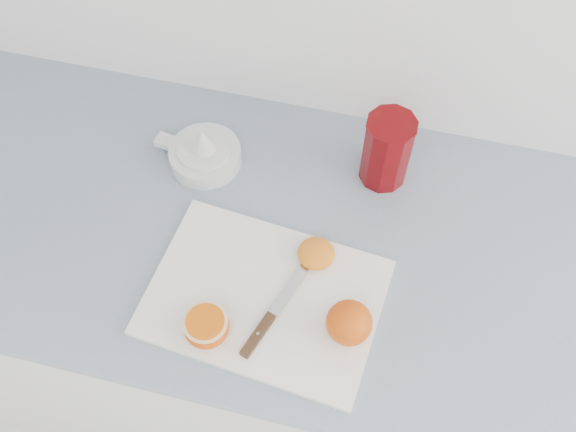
{
  "coord_description": "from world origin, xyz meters",
  "views": [
    {
      "loc": [
        0.02,
        1.14,
        1.88
      ],
      "look_at": [
        -0.12,
        1.69,
        0.96
      ],
      "focal_mm": 40.0,
      "sensor_mm": 36.0,
      "label": 1
    }
  ],
  "objects_px": {
    "counter": "(287,328)",
    "red_tumbler": "(386,152)",
    "citrus_juicer": "(204,153)",
    "cutting_board": "(265,297)",
    "half_orange": "(206,327)"
  },
  "relations": [
    {
      "from": "citrus_juicer",
      "to": "counter",
      "type": "bearing_deg",
      "value": -32.44
    },
    {
      "from": "cutting_board",
      "to": "red_tumbler",
      "type": "xyz_separation_m",
      "value": [
        0.15,
        0.3,
        0.06
      ]
    },
    {
      "from": "red_tumbler",
      "to": "half_orange",
      "type": "bearing_deg",
      "value": -119.97
    },
    {
      "from": "counter",
      "to": "red_tumbler",
      "type": "distance_m",
      "value": 0.56
    },
    {
      "from": "cutting_board",
      "to": "red_tumbler",
      "type": "bearing_deg",
      "value": 63.6
    },
    {
      "from": "half_orange",
      "to": "citrus_juicer",
      "type": "relative_size",
      "value": 0.42
    },
    {
      "from": "cutting_board",
      "to": "red_tumbler",
      "type": "relative_size",
      "value": 2.56
    },
    {
      "from": "counter",
      "to": "red_tumbler",
      "type": "height_order",
      "value": "red_tumbler"
    },
    {
      "from": "counter",
      "to": "red_tumbler",
      "type": "bearing_deg",
      "value": 49.39
    },
    {
      "from": "cutting_board",
      "to": "citrus_juicer",
      "type": "height_order",
      "value": "citrus_juicer"
    },
    {
      "from": "counter",
      "to": "half_orange",
      "type": "height_order",
      "value": "half_orange"
    },
    {
      "from": "counter",
      "to": "red_tumbler",
      "type": "xyz_separation_m",
      "value": [
        0.14,
        0.17,
        0.51
      ]
    },
    {
      "from": "counter",
      "to": "citrus_juicer",
      "type": "relative_size",
      "value": 14.21
    },
    {
      "from": "citrus_juicer",
      "to": "red_tumbler",
      "type": "xyz_separation_m",
      "value": [
        0.33,
        0.05,
        0.04
      ]
    },
    {
      "from": "citrus_juicer",
      "to": "red_tumbler",
      "type": "height_order",
      "value": "red_tumbler"
    }
  ]
}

